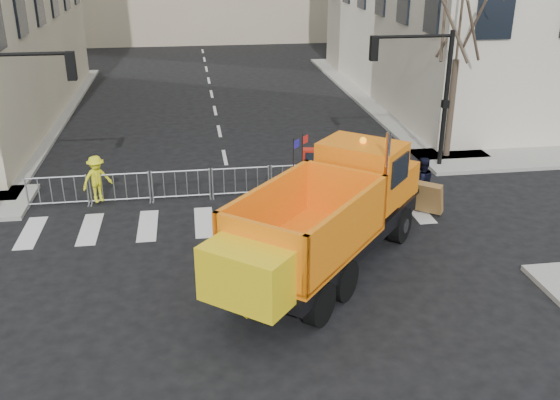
{
  "coord_description": "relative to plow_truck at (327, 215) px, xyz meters",
  "views": [
    {
      "loc": [
        -1.36,
        -13.1,
        8.44
      ],
      "look_at": [
        0.95,
        2.5,
        1.89
      ],
      "focal_mm": 40.0,
      "sensor_mm": 36.0,
      "label": 1
    }
  ],
  "objects": [
    {
      "name": "ground",
      "position": [
        -2.12,
        -1.74,
        -1.68
      ],
      "size": [
        120.0,
        120.0,
        0.0
      ],
      "primitive_type": "plane",
      "color": "black",
      "rests_on": "ground"
    },
    {
      "name": "sidewalk_back",
      "position": [
        -2.12,
        6.76,
        -1.61
      ],
      "size": [
        64.0,
        5.0,
        0.15
      ],
      "primitive_type": "cube",
      "color": "gray",
      "rests_on": "ground"
    },
    {
      "name": "traffic_light_right",
      "position": [
        6.38,
        7.76,
        1.02
      ],
      "size": [
        0.18,
        0.18,
        5.4
      ],
      "primitive_type": "cylinder",
      "color": "black",
      "rests_on": "ground"
    },
    {
      "name": "crowd_barriers",
      "position": [
        -2.87,
        5.86,
        -1.13
      ],
      "size": [
        12.6,
        0.6,
        1.1
      ],
      "primitive_type": null,
      "color": "#9EA0A5",
      "rests_on": "ground"
    },
    {
      "name": "street_tree",
      "position": [
        7.08,
        8.76,
        2.07
      ],
      "size": [
        3.0,
        3.0,
        7.5
      ],
      "primitive_type": null,
      "color": "#382B21",
      "rests_on": "ground"
    },
    {
      "name": "plow_truck",
      "position": [
        0.0,
        0.0,
        0.0
      ],
      "size": [
        8.24,
        9.16,
        3.79
      ],
      "rotation": [
        0.0,
        0.0,
        0.88
      ],
      "color": "black",
      "rests_on": "ground"
    },
    {
      "name": "cop_a",
      "position": [
        2.37,
        3.78,
        -0.86
      ],
      "size": [
        0.71,
        0.6,
        1.64
      ],
      "primitive_type": "imported",
      "rotation": [
        0.0,
        0.0,
        3.57
      ],
      "color": "black",
      "rests_on": "ground"
    },
    {
      "name": "cop_b",
      "position": [
        4.09,
        3.79,
        -0.76
      ],
      "size": [
        1.01,
        0.86,
        1.84
      ],
      "primitive_type": "imported",
      "rotation": [
        0.0,
        0.0,
        3.34
      ],
      "color": "black",
      "rests_on": "ground"
    },
    {
      "name": "cop_c",
      "position": [
        2.41,
        4.41,
        -0.66
      ],
      "size": [
        1.23,
        1.16,
        2.04
      ],
      "primitive_type": "imported",
      "rotation": [
        0.0,
        0.0,
        3.85
      ],
      "color": "black",
      "rests_on": "ground"
    },
    {
      "name": "worker",
      "position": [
        -6.73,
        5.72,
        -0.72
      ],
      "size": [
        1.22,
        1.07,
        1.64
      ],
      "primitive_type": "imported",
      "rotation": [
        0.0,
        0.0,
        0.56
      ],
      "color": "yellow",
      "rests_on": "sidewalk_back"
    },
    {
      "name": "newspaper_box",
      "position": [
        0.87,
        7.07,
        -0.98
      ],
      "size": [
        0.53,
        0.49,
        1.1
      ],
      "primitive_type": "cube",
      "rotation": [
        0.0,
        0.0,
        -0.22
      ],
      "color": "red",
      "rests_on": "sidewalk_back"
    }
  ]
}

